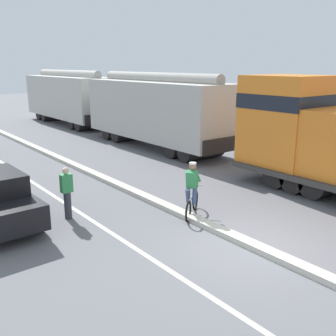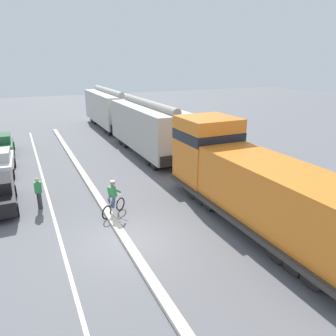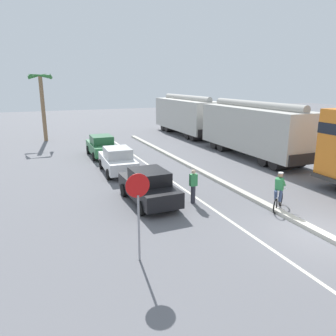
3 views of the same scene
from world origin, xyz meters
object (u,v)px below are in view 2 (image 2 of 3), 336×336
hopper_car_lead (149,128)px  pedestrian_by_cars (39,193)px  parked_car_green (1,144)px  locomotive (248,183)px  cyclist (113,199)px  hopper_car_middle (109,108)px

hopper_car_lead → pedestrian_by_cars: bearing=-140.8°
parked_car_green → locomotive: bearing=-57.9°
hopper_car_lead → cyclist: 10.76m
hopper_car_middle → locomotive: bearing=-90.0°
locomotive → pedestrian_by_cars: locomotive is taller
hopper_car_middle → cyclist: (-5.45, -20.79, -1.26)m
cyclist → locomotive: bearing=-28.6°
parked_car_green → pedestrian_by_cars: 11.72m
locomotive → hopper_car_middle: size_ratio=1.10×
hopper_car_middle → cyclist: bearing=-104.7°
hopper_car_lead → pedestrian_by_cars: (-8.57, -7.00, -1.23)m
parked_car_green → cyclist: (5.04, -13.76, 0.00)m
locomotive → cyclist: (-5.45, 2.97, -0.98)m
hopper_car_middle → pedestrian_by_cars: hopper_car_middle is taller
hopper_car_lead → hopper_car_middle: 11.60m
hopper_car_middle → parked_car_green: 12.69m
parked_car_green → cyclist: 14.65m
parked_car_green → cyclist: bearing=-69.9°
hopper_car_lead → hopper_car_middle: bearing=90.0°
locomotive → hopper_car_middle: (0.00, 23.76, 0.28)m
locomotive → hopper_car_middle: bearing=90.0°
hopper_car_lead → pedestrian_by_cars: 11.13m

